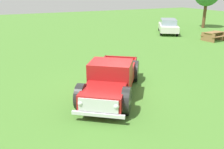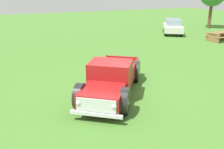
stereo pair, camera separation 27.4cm
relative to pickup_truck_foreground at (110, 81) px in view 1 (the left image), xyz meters
The scene contains 4 objects.
ground_plane 1.03m from the pickup_truck_foreground, 140.19° to the left, with size 80.00×80.00×0.00m, color #477A2D.
pickup_truck_foreground is the anchor object (origin of this frame).
sedan_distant_b 17.02m from the pickup_truck_foreground, 133.16° to the left, with size 4.62×3.91×1.46m.
picnic_table 15.19m from the pickup_truck_foreground, 116.22° to the left, with size 1.65×1.94×0.78m.
Camera 1 is at (8.94, -4.53, 4.37)m, focal length 38.26 mm.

